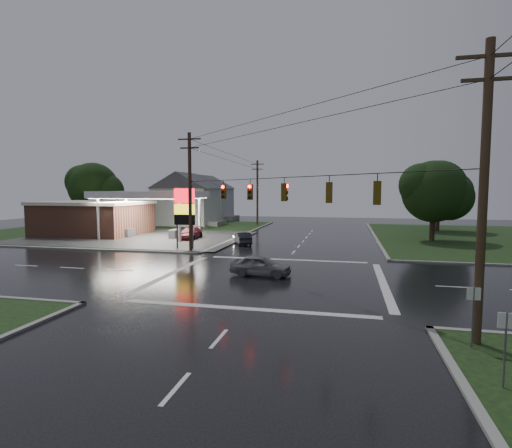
% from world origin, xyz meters
% --- Properties ---
extents(ground, '(120.00, 120.00, 0.00)m').
position_xyz_m(ground, '(0.00, 0.00, 0.00)').
color(ground, black).
rests_on(ground, ground).
extents(grass_nw, '(36.00, 36.00, 0.08)m').
position_xyz_m(grass_nw, '(-26.00, 26.00, 0.04)').
color(grass_nw, black).
rests_on(grass_nw, ground).
extents(gas_station, '(26.20, 18.00, 5.60)m').
position_xyz_m(gas_station, '(-25.68, 19.70, 2.55)').
color(gas_station, '#2D2D2D').
rests_on(gas_station, ground).
extents(pylon_sign, '(2.00, 0.35, 6.00)m').
position_xyz_m(pylon_sign, '(-10.50, 10.50, 4.01)').
color(pylon_sign, '#59595E').
rests_on(pylon_sign, ground).
extents(utility_pole_nw, '(2.20, 0.32, 11.00)m').
position_xyz_m(utility_pole_nw, '(-9.50, 9.50, 5.72)').
color(utility_pole_nw, '#382619').
rests_on(utility_pole_nw, ground).
extents(utility_pole_se, '(2.20, 0.32, 11.00)m').
position_xyz_m(utility_pole_se, '(9.50, -9.50, 5.72)').
color(utility_pole_se, '#382619').
rests_on(utility_pole_se, ground).
extents(utility_pole_n, '(2.20, 0.32, 10.50)m').
position_xyz_m(utility_pole_n, '(-9.50, 38.00, 5.47)').
color(utility_pole_n, '#382619').
rests_on(utility_pole_n, ground).
extents(traffic_signals, '(26.87, 26.87, 1.47)m').
position_xyz_m(traffic_signals, '(0.02, -0.02, 6.48)').
color(traffic_signals, black).
rests_on(traffic_signals, ground).
extents(house_near, '(11.05, 8.48, 8.60)m').
position_xyz_m(house_near, '(-20.95, 36.00, 4.41)').
color(house_near, silver).
rests_on(house_near, ground).
extents(house_far, '(11.05, 8.48, 8.60)m').
position_xyz_m(house_far, '(-21.95, 48.00, 4.41)').
color(house_far, silver).
rests_on(house_far, ground).
extents(tree_nw_behind, '(8.93, 7.60, 10.00)m').
position_xyz_m(tree_nw_behind, '(-33.84, 29.99, 6.18)').
color(tree_nw_behind, black).
rests_on(tree_nw_behind, ground).
extents(tree_ne_near, '(7.99, 6.80, 8.98)m').
position_xyz_m(tree_ne_near, '(14.14, 21.99, 5.56)').
color(tree_ne_near, black).
rests_on(tree_ne_near, ground).
extents(tree_ne_far, '(8.46, 7.20, 9.80)m').
position_xyz_m(tree_ne_far, '(17.15, 33.99, 6.18)').
color(tree_ne_far, black).
rests_on(tree_ne_far, ground).
extents(car_north, '(2.87, 4.15, 1.30)m').
position_xyz_m(car_north, '(-6.00, 15.33, 0.65)').
color(car_north, '#21242A').
rests_on(car_north, ground).
extents(car_crossing, '(4.20, 1.91, 1.40)m').
position_xyz_m(car_crossing, '(-0.84, 0.53, 0.70)').
color(car_crossing, gray).
rests_on(car_crossing, ground).
extents(car_pump, '(2.26, 4.89, 1.38)m').
position_xyz_m(car_pump, '(-13.00, 17.95, 0.69)').
color(car_pump, '#52121A').
rests_on(car_pump, ground).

